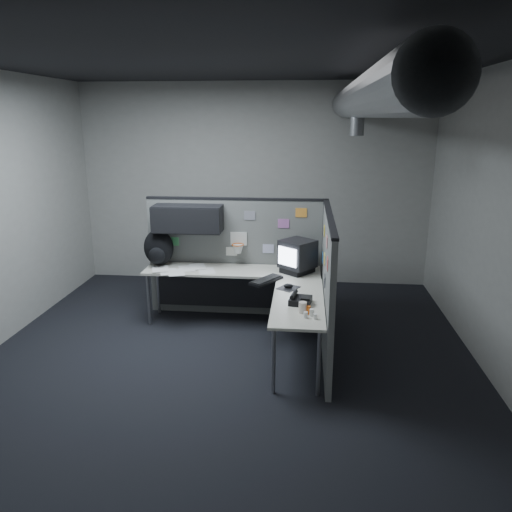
# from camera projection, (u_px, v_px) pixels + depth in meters

# --- Properties ---
(room) EXTENTS (5.62, 5.62, 3.22)m
(room) POSITION_uv_depth(u_px,v_px,m) (280.00, 173.00, 5.17)
(room) COLOR black
(room) RESTS_ON ground
(partition_back) EXTENTS (2.44, 0.42, 1.63)m
(partition_back) POSITION_uv_depth(u_px,v_px,m) (223.00, 245.00, 6.72)
(partition_back) COLOR slate
(partition_back) RESTS_ON ground
(partition_right) EXTENTS (0.07, 2.23, 1.63)m
(partition_right) POSITION_uv_depth(u_px,v_px,m) (327.00, 285.00, 5.66)
(partition_right) COLOR slate
(partition_right) RESTS_ON ground
(desk) EXTENTS (2.31, 2.11, 0.73)m
(desk) POSITION_uv_depth(u_px,v_px,m) (249.00, 285.00, 6.27)
(desk) COLOR beige
(desk) RESTS_ON ground
(monitor) EXTENTS (0.52, 0.52, 0.42)m
(monitor) POSITION_uv_depth(u_px,v_px,m) (297.00, 256.00, 6.36)
(monitor) COLOR black
(monitor) RESTS_ON desk
(keyboard) EXTENTS (0.40, 0.49, 0.04)m
(keyboard) POSITION_uv_depth(u_px,v_px,m) (266.00, 280.00, 6.04)
(keyboard) COLOR black
(keyboard) RESTS_ON desk
(mouse) EXTENTS (0.29, 0.31, 0.05)m
(mouse) POSITION_uv_depth(u_px,v_px,m) (288.00, 287.00, 5.82)
(mouse) COLOR black
(mouse) RESTS_ON desk
(phone) EXTENTS (0.26, 0.28, 0.11)m
(phone) POSITION_uv_depth(u_px,v_px,m) (300.00, 300.00, 5.33)
(phone) COLOR black
(phone) RESTS_ON desk
(bottles) EXTENTS (0.14, 0.17, 0.08)m
(bottles) POSITION_uv_depth(u_px,v_px,m) (310.00, 313.00, 4.99)
(bottles) COLOR silver
(bottles) RESTS_ON desk
(cup) EXTENTS (0.09, 0.09, 0.12)m
(cup) POSITION_uv_depth(u_px,v_px,m) (303.00, 308.00, 5.07)
(cup) COLOR beige
(cup) RESTS_ON desk
(papers) EXTENTS (0.89, 0.64, 0.02)m
(papers) POSITION_uv_depth(u_px,v_px,m) (183.00, 270.00, 6.49)
(papers) COLOR white
(papers) RESTS_ON desk
(backpack) EXTENTS (0.45, 0.43, 0.49)m
(backpack) POSITION_uv_depth(u_px,v_px,m) (158.00, 248.00, 6.66)
(backpack) COLOR black
(backpack) RESTS_ON desk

